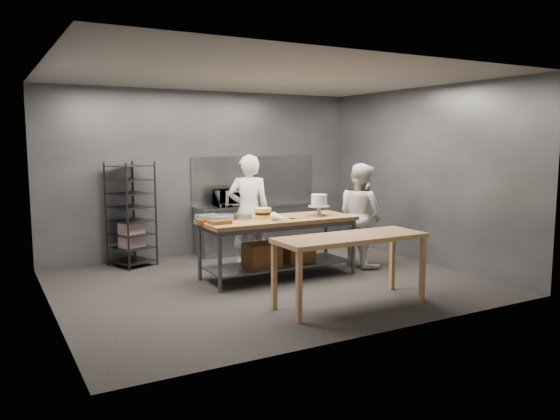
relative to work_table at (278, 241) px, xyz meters
name	(u,v)px	position (x,y,z in m)	size (l,w,h in m)	color
ground	(269,282)	(-0.26, -0.21, -0.57)	(6.00, 6.00, 0.00)	black
back_wall	(206,173)	(-0.26, 2.29, 0.93)	(6.00, 0.04, 3.00)	#4C4F54
work_table	(278,241)	(0.00, 0.00, 0.00)	(2.40, 0.90, 0.92)	olive
near_counter	(351,242)	(0.13, -1.68, 0.24)	(2.00, 0.70, 0.90)	#9F6B42
back_counter	(262,227)	(0.74, 1.97, -0.12)	(2.60, 0.60, 0.90)	slate
splashback_panel	(255,179)	(0.74, 2.27, 0.78)	(2.60, 0.02, 0.90)	slate
speed_rack	(131,215)	(-1.77, 1.89, 0.28)	(0.80, 0.83, 1.75)	black
chef_behind	(249,211)	(-0.09, 0.84, 0.36)	(0.68, 0.45, 1.87)	white
chef_right	(361,215)	(1.59, 0.03, 0.29)	(0.84, 0.65, 1.72)	white
microwave	(230,198)	(0.07, 1.97, 0.48)	(0.54, 0.37, 0.30)	black
frosted_cake_stand	(319,202)	(0.70, -0.06, 0.56)	(0.34, 0.34, 0.34)	#ACA18A
layer_cake	(263,213)	(-0.21, 0.08, 0.43)	(0.25, 0.25, 0.16)	#F3D34D
cake_pans	(224,218)	(-0.80, 0.21, 0.39)	(0.85, 0.40, 0.07)	gray
piping_bag	(280,217)	(-0.14, -0.31, 0.41)	(0.12, 0.12, 0.38)	silver
offset_spatula	(297,218)	(0.23, -0.18, 0.35)	(0.36, 0.02, 0.02)	slate
pastry_clamshells	(214,219)	(-1.04, 0.03, 0.40)	(0.40, 0.47, 0.11)	#9E5D1F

